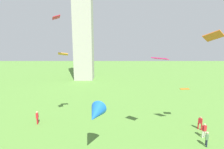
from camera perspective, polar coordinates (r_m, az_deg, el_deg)
The scene contains 11 objects.
monument_obelisk at distance 54.69m, azimuth -10.02°, elevation 21.97°, with size 5.71×5.71×44.50m.
person_0 at distance 22.65m, azimuth 29.53°, elevation -16.35°, with size 0.51×0.40×1.70m.
person_1 at distance 24.33m, azimuth 28.43°, elevation -14.39°, with size 0.51×0.50×1.74m.
person_2 at distance 25.19m, azimuth -24.44°, elevation -13.20°, with size 0.37×0.54×1.78m.
person_3 at distance 21.06m, azimuth 30.20°, elevation -18.56°, with size 0.38×0.48×1.62m.
kite_flying_0 at distance 17.51m, azimuth 16.49°, elevation 5.35°, with size 1.85×1.76×0.30m.
kite_flying_1 at distance 23.66m, azimuth -16.51°, elevation 6.86°, with size 1.51×1.17×0.51m.
kite_flying_2 at distance 19.23m, azimuth 31.86°, elevation 11.29°, with size 1.83×1.72×1.09m.
kite_flying_3 at distance 20.22m, azimuth -18.70°, elevation 18.30°, with size 1.21×1.45×0.46m.
kite_flying_4 at distance 15.51m, azimuth -5.62°, elevation -13.36°, with size 2.00×2.61×1.83m.
kite_flying_5 at distance 24.36m, azimuth 24.02°, elevation -4.59°, with size 1.26×0.97×0.19m.
Camera 1 is at (0.66, -1.42, 10.41)m, focal length 26.31 mm.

